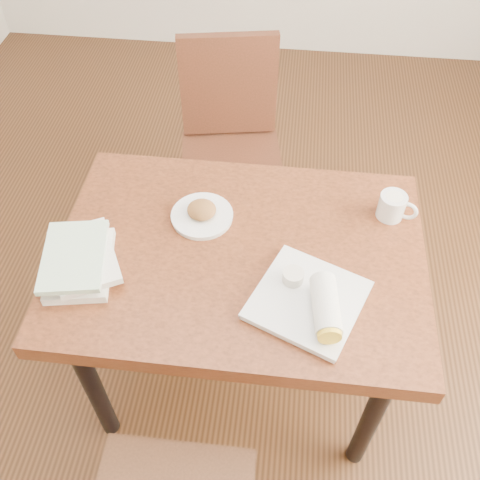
# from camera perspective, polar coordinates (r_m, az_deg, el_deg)

# --- Properties ---
(ground) EXTENTS (4.00, 5.00, 0.01)m
(ground) POSITION_cam_1_polar(r_m,az_deg,el_deg) (2.24, 0.00, -13.58)
(ground) COLOR #472814
(ground) RESTS_ON ground
(table) EXTENTS (1.11, 0.79, 0.75)m
(table) POSITION_cam_1_polar(r_m,az_deg,el_deg) (1.67, 0.00, -3.13)
(table) COLOR brown
(table) RESTS_ON ground
(chair_far) EXTENTS (0.49, 0.49, 0.95)m
(chair_far) POSITION_cam_1_polar(r_m,az_deg,el_deg) (2.31, -1.01, 10.89)
(chair_far) COLOR #4F2316
(chair_far) RESTS_ON ground
(plate_scone) EXTENTS (0.20, 0.20, 0.06)m
(plate_scone) POSITION_cam_1_polar(r_m,az_deg,el_deg) (1.68, -4.08, 2.82)
(plate_scone) COLOR white
(plate_scone) RESTS_ON table
(coffee_mug) EXTENTS (0.12, 0.08, 0.08)m
(coffee_mug) POSITION_cam_1_polar(r_m,az_deg,el_deg) (1.73, 16.01, 3.51)
(coffee_mug) COLOR white
(coffee_mug) RESTS_ON table
(plate_burrito) EXTENTS (0.37, 0.37, 0.09)m
(plate_burrito) POSITION_cam_1_polar(r_m,az_deg,el_deg) (1.47, 7.79, -6.54)
(plate_burrito) COLOR white
(plate_burrito) RESTS_ON table
(book_stack) EXTENTS (0.27, 0.31, 0.07)m
(book_stack) POSITION_cam_1_polar(r_m,az_deg,el_deg) (1.60, -16.71, -2.06)
(book_stack) COLOR white
(book_stack) RESTS_ON table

